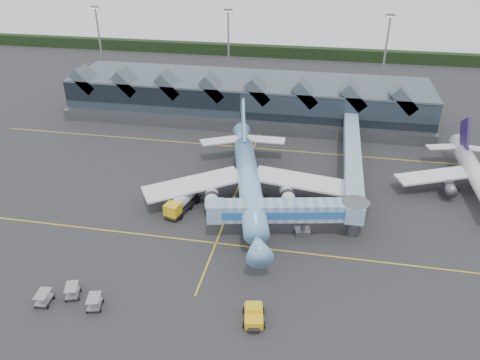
% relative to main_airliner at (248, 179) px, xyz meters
% --- Properties ---
extents(ground, '(260.00, 260.00, 0.00)m').
position_rel_main_airliner_xyz_m(ground, '(-2.64, -6.07, -4.12)').
color(ground, '#29292B').
rests_on(ground, ground).
extents(taxi_stripes, '(120.00, 60.00, 0.01)m').
position_rel_main_airliner_xyz_m(taxi_stripes, '(-2.64, 3.93, -4.12)').
color(taxi_stripes, gold).
rests_on(taxi_stripes, ground).
extents(tree_line_far, '(260.00, 4.00, 4.00)m').
position_rel_main_airliner_xyz_m(tree_line_far, '(-2.64, 103.93, -2.12)').
color(tree_line_far, black).
rests_on(tree_line_far, ground).
extents(terminal, '(90.00, 22.25, 12.52)m').
position_rel_main_airliner_xyz_m(terminal, '(-7.71, 41.28, 0.76)').
color(terminal, black).
rests_on(terminal, ground).
extents(light_masts, '(132.40, 42.56, 22.45)m').
position_rel_main_airliner_xyz_m(light_masts, '(18.36, 56.73, 8.37)').
color(light_masts, gray).
rests_on(light_masts, ground).
extents(main_airliner, '(36.85, 43.15, 14.02)m').
position_rel_main_airliner_xyz_m(main_airliner, '(0.00, 0.00, 0.00)').
color(main_airliner, '#67AED1').
rests_on(main_airliner, ground).
extents(regional_jet, '(29.10, 31.65, 10.89)m').
position_rel_main_airliner_xyz_m(regional_jet, '(40.42, 10.09, -0.67)').
color(regional_jet, silver).
rests_on(regional_jet, ground).
extents(jet_bridge, '(25.10, 8.40, 6.08)m').
position_rel_main_airliner_xyz_m(jet_bridge, '(9.39, -9.32, 0.17)').
color(jet_bridge, '#6A8EB2').
rests_on(jet_bridge, ground).
extents(fuel_truck, '(4.28, 9.71, 3.24)m').
position_rel_main_airliner_xyz_m(fuel_truck, '(-10.49, -5.25, -2.31)').
color(fuel_truck, black).
rests_on(fuel_truck, ground).
extents(pushback_tug, '(3.26, 4.54, 1.88)m').
position_rel_main_airliner_xyz_m(pushback_tug, '(5.78, -28.88, -3.28)').
color(pushback_tug, yellow).
rests_on(pushback_tug, ground).
extents(baggage_carts, '(8.83, 4.66, 1.74)m').
position_rel_main_airliner_xyz_m(baggage_carts, '(-18.30, -30.35, -3.14)').
color(baggage_carts, '#989BA1').
rests_on(baggage_carts, ground).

